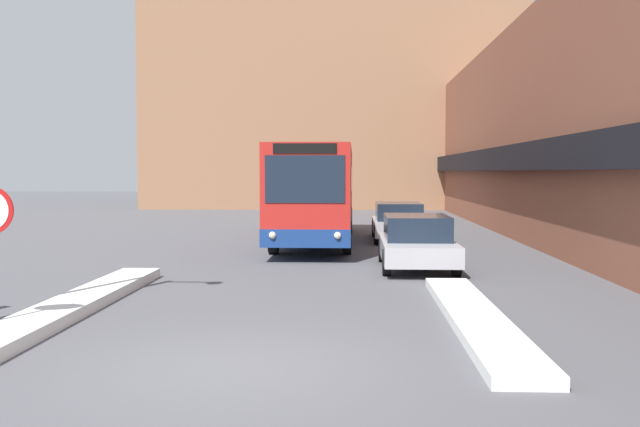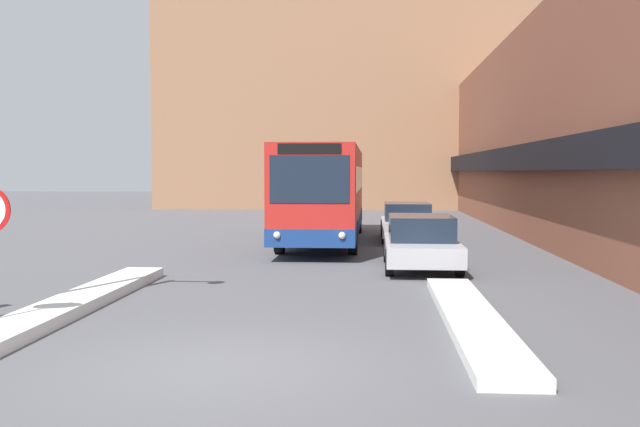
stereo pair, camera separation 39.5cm
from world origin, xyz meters
The scene contains 8 objects.
ground_plane centered at (0.00, 0.00, 0.00)m, with size 160.00×160.00×0.00m, color #515156.
building_row_right centered at (9.97, 24.00, 4.08)m, with size 5.50×60.00×8.19m.
building_backdrop_far centered at (0.00, 42.11, 9.18)m, with size 26.00×8.00×18.36m.
snow_bank_left centered at (-3.60, 2.05, 0.11)m, with size 0.90×11.63×0.21m.
snow_bank_right centered at (3.60, 2.97, 0.09)m, with size 0.90×7.65×0.18m.
city_bus centered at (0.19, 16.61, 1.82)m, with size 2.55×12.39×3.37m.
parked_car_front centered at (3.20, 9.73, 0.71)m, with size 1.90×4.33×1.40m.
parked_car_middle centered at (3.20, 17.47, 0.71)m, with size 1.91×4.53×1.39m.
Camera 2 is at (1.95, -9.05, 2.56)m, focal length 40.00 mm.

